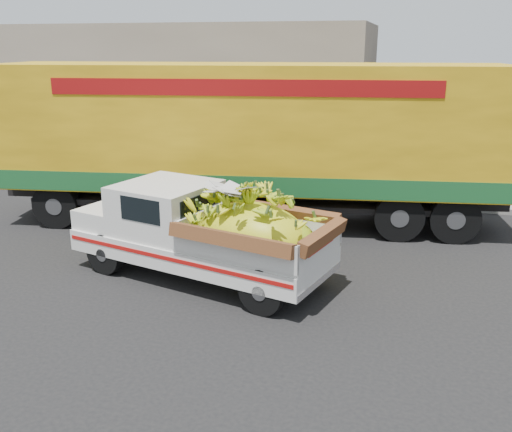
# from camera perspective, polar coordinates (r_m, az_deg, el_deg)

# --- Properties ---
(ground) EXTENTS (100.00, 100.00, 0.00)m
(ground) POSITION_cam_1_polar(r_m,az_deg,el_deg) (11.01, -0.67, -5.78)
(ground) COLOR black
(ground) RESTS_ON ground
(curb) EXTENTS (60.00, 0.25, 0.15)m
(curb) POSITION_cam_1_polar(r_m,az_deg,el_deg) (16.24, 4.93, 1.93)
(curb) COLOR gray
(curb) RESTS_ON ground
(sidewalk) EXTENTS (60.00, 4.00, 0.14)m
(sidewalk) POSITION_cam_1_polar(r_m,az_deg,el_deg) (18.25, 6.17, 3.54)
(sidewalk) COLOR gray
(sidewalk) RESTS_ON ground
(building_left) EXTENTS (18.00, 6.00, 5.00)m
(building_left) POSITION_cam_1_polar(r_m,az_deg,el_deg) (25.89, -9.50, 12.75)
(building_left) COLOR gray
(building_left) RESTS_ON ground
(pickup_truck) EXTENTS (5.20, 2.97, 1.72)m
(pickup_truck) POSITION_cam_1_polar(r_m,az_deg,el_deg) (10.39, -3.94, -1.77)
(pickup_truck) COLOR black
(pickup_truck) RESTS_ON ground
(semi_trailer) EXTENTS (12.07, 4.28, 3.80)m
(semi_trailer) POSITION_cam_1_polar(r_m,az_deg,el_deg) (13.70, -0.61, 7.95)
(semi_trailer) COLOR black
(semi_trailer) RESTS_ON ground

